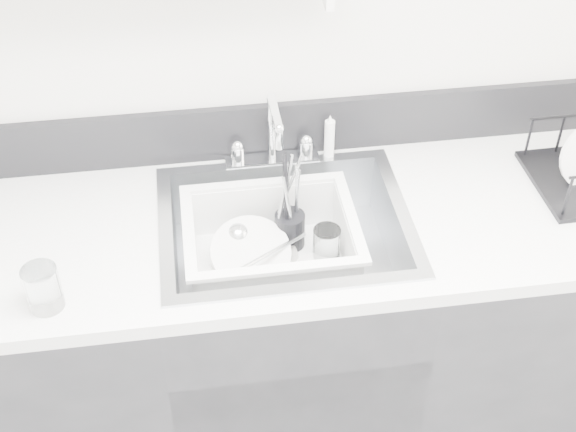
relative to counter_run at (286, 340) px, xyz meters
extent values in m
cube|color=silver|center=(0.00, 0.30, 0.84)|extent=(3.50, 0.02, 2.60)
cube|color=#27272B|center=(0.00, 0.00, -0.02)|extent=(3.20, 0.62, 0.88)
cube|color=white|center=(0.00, 0.00, 0.44)|extent=(3.20, 0.62, 0.04)
cube|color=black|center=(0.00, 0.30, 0.54)|extent=(3.20, 0.02, 0.16)
cube|color=silver|center=(0.00, 0.25, 0.47)|extent=(0.26, 0.06, 0.02)
cylinder|color=silver|center=(-0.10, 0.25, 0.50)|extent=(0.04, 0.04, 0.05)
cylinder|color=silver|center=(0.10, 0.25, 0.50)|extent=(0.04, 0.04, 0.05)
cylinder|color=silver|center=(0.00, 0.25, 0.57)|extent=(0.02, 0.02, 0.20)
cylinder|color=silver|center=(0.00, 0.18, 0.68)|extent=(0.02, 0.15, 0.02)
cylinder|color=white|center=(0.16, 0.25, 0.53)|extent=(0.03, 0.03, 0.14)
cylinder|color=white|center=(-0.08, 0.00, 0.32)|extent=(0.23, 0.23, 0.01)
cylinder|color=white|center=(-0.08, 0.01, 0.33)|extent=(0.22, 0.22, 0.01)
cylinder|color=white|center=(-0.09, 0.00, 0.36)|extent=(0.26, 0.25, 0.09)
cylinder|color=black|center=(0.02, 0.08, 0.36)|extent=(0.08, 0.08, 0.10)
cylinder|color=silver|center=(0.01, 0.09, 0.45)|extent=(0.01, 0.05, 0.20)
cylinder|color=silver|center=(0.04, 0.07, 0.44)|extent=(0.02, 0.04, 0.18)
cylinder|color=black|center=(0.01, 0.09, 0.47)|extent=(0.01, 0.06, 0.22)
cylinder|color=white|center=(0.11, 0.00, 0.36)|extent=(0.09, 0.09, 0.10)
cylinder|color=white|center=(-0.58, -0.21, 0.52)|extent=(0.08, 0.08, 0.11)
imported|color=white|center=(0.07, -0.06, 0.32)|extent=(0.14, 0.14, 0.03)
camera|label=1|loc=(-0.22, -1.53, 1.80)|focal=50.00mm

